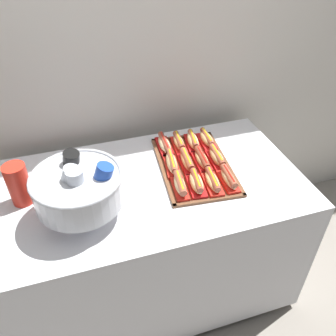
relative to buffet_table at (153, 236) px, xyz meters
name	(u,v)px	position (x,y,z in m)	size (l,w,h in m)	color
ground_plane	(155,281)	(0.00, 0.00, -0.41)	(10.00, 10.00, 0.00)	gray
back_wall	(118,31)	(0.00, 0.53, 0.89)	(6.00, 0.10, 2.60)	silver
buffet_table	(153,236)	(0.00, 0.00, 0.00)	(1.41, 0.78, 0.77)	silver
serving_tray	(194,166)	(0.23, 0.05, 0.37)	(0.38, 0.55, 0.01)	brown
hot_dog_0	(180,185)	(0.11, -0.10, 0.40)	(0.08, 0.17, 0.06)	red
hot_dog_1	(196,183)	(0.18, -0.11, 0.40)	(0.09, 0.17, 0.06)	#B21414
hot_dog_2	(213,181)	(0.26, -0.11, 0.40)	(0.08, 0.18, 0.06)	red
hot_dog_3	(229,179)	(0.33, -0.12, 0.40)	(0.07, 0.17, 0.06)	red
hot_dog_4	(172,163)	(0.12, 0.07, 0.40)	(0.09, 0.19, 0.06)	red
hot_dog_5	(187,161)	(0.20, 0.06, 0.40)	(0.07, 0.19, 0.06)	red
hot_dog_6	(202,160)	(0.27, 0.05, 0.40)	(0.07, 0.18, 0.06)	#B21414
hot_dog_7	(217,157)	(0.35, 0.04, 0.40)	(0.07, 0.17, 0.06)	#B21414
hot_dog_8	(165,145)	(0.14, 0.23, 0.40)	(0.07, 0.18, 0.06)	#B21414
hot_dog_9	(179,143)	(0.21, 0.22, 0.40)	(0.07, 0.16, 0.06)	red
hot_dog_10	(193,141)	(0.29, 0.22, 0.40)	(0.09, 0.18, 0.06)	#B21414
hot_dog_11	(207,139)	(0.36, 0.21, 0.40)	(0.07, 0.17, 0.06)	red
punch_bowl	(79,187)	(-0.32, -0.11, 0.52)	(0.36, 0.36, 0.26)	silver
cup_stack	(19,184)	(-0.55, 0.05, 0.46)	(0.09, 0.09, 0.19)	red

